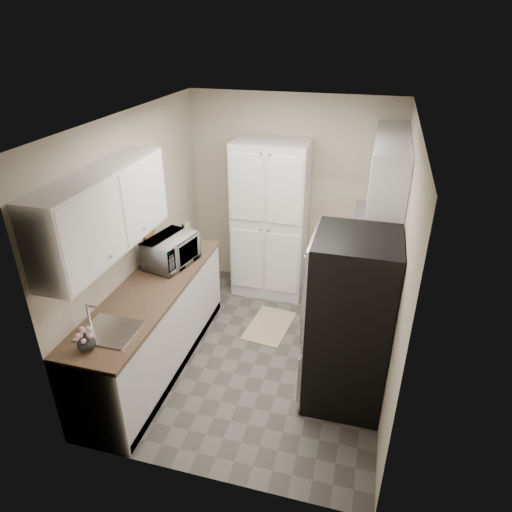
# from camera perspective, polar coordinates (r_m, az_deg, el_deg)

# --- Properties ---
(ground) EXTENTS (3.20, 3.20, 0.00)m
(ground) POSITION_cam_1_polar(r_m,az_deg,el_deg) (5.11, 0.34, -11.90)
(ground) COLOR #56514C
(ground) RESTS_ON ground
(room_shell) EXTENTS (2.64, 3.24, 2.52)m
(room_shell) POSITION_cam_1_polar(r_m,az_deg,el_deg) (4.26, 0.13, 5.16)
(room_shell) COLOR #B7A893
(room_shell) RESTS_ON ground
(pantry_cabinet) EXTENTS (0.90, 0.55, 2.00)m
(pantry_cabinet) POSITION_cam_1_polar(r_m,az_deg,el_deg) (5.73, 1.80, 4.46)
(pantry_cabinet) COLOR silver
(pantry_cabinet) RESTS_ON ground
(base_cabinet_left) EXTENTS (0.60, 2.30, 0.88)m
(base_cabinet_left) POSITION_cam_1_polar(r_m,az_deg,el_deg) (4.83, -12.56, -8.78)
(base_cabinet_left) COLOR silver
(base_cabinet_left) RESTS_ON ground
(countertop_left) EXTENTS (0.63, 2.33, 0.04)m
(countertop_left) POSITION_cam_1_polar(r_m,az_deg,el_deg) (4.58, -13.15, -4.13)
(countertop_left) COLOR brown
(countertop_left) RESTS_ON base_cabinet_left
(base_cabinet_right) EXTENTS (0.60, 0.80, 0.88)m
(base_cabinet_right) POSITION_cam_1_polar(r_m,az_deg,el_deg) (5.74, 13.05, -2.51)
(base_cabinet_right) COLOR silver
(base_cabinet_right) RESTS_ON ground
(countertop_right) EXTENTS (0.63, 0.83, 0.04)m
(countertop_right) POSITION_cam_1_polar(r_m,az_deg,el_deg) (5.53, 13.55, 1.62)
(countertop_right) COLOR brown
(countertop_right) RESTS_ON base_cabinet_right
(electric_range) EXTENTS (0.71, 0.78, 1.13)m
(electric_range) POSITION_cam_1_polar(r_m,az_deg,el_deg) (5.04, 12.36, -6.55)
(electric_range) COLOR #B7B7BC
(electric_range) RESTS_ON ground
(refrigerator) EXTENTS (0.70, 0.72, 1.70)m
(refrigerator) POSITION_cam_1_polar(r_m,az_deg,el_deg) (4.17, 11.60, -8.27)
(refrigerator) COLOR #B7B7BC
(refrigerator) RESTS_ON ground
(microwave) EXTENTS (0.49, 0.63, 0.31)m
(microwave) POSITION_cam_1_polar(r_m,az_deg,el_deg) (4.89, -10.55, 0.63)
(microwave) COLOR #B7B6BC
(microwave) RESTS_ON countertop_left
(wine_bottle) EXTENTS (0.07, 0.07, 0.28)m
(wine_bottle) POSITION_cam_1_polar(r_m,az_deg,el_deg) (5.18, -9.01, 2.18)
(wine_bottle) COLOR black
(wine_bottle) RESTS_ON countertop_left
(flower_vase) EXTENTS (0.17, 0.17, 0.15)m
(flower_vase) POSITION_cam_1_polar(r_m,az_deg,el_deg) (3.89, -20.46, -10.00)
(flower_vase) COLOR silver
(flower_vase) RESTS_ON countertop_left
(cutting_board) EXTENTS (0.10, 0.22, 0.28)m
(cutting_board) POSITION_cam_1_polar(r_m,az_deg,el_deg) (5.21, -8.12, 2.43)
(cutting_board) COLOR #4C9C3D
(cutting_board) RESTS_ON countertop_left
(toaster_oven) EXTENTS (0.35, 0.44, 0.25)m
(toaster_oven) POSITION_cam_1_polar(r_m,az_deg,el_deg) (5.46, 14.76, 2.81)
(toaster_oven) COLOR #B8B8BD
(toaster_oven) RESTS_ON countertop_right
(fruit_basket) EXTENTS (0.35, 0.35, 0.12)m
(fruit_basket) POSITION_cam_1_polar(r_m,az_deg,el_deg) (5.39, 14.73, 4.59)
(fruit_basket) COLOR gold
(fruit_basket) RESTS_ON toaster_oven
(kitchen_mat) EXTENTS (0.53, 0.77, 0.01)m
(kitchen_mat) POSITION_cam_1_polar(r_m,az_deg,el_deg) (5.49, 1.70, -8.69)
(kitchen_mat) COLOR tan
(kitchen_mat) RESTS_ON ground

